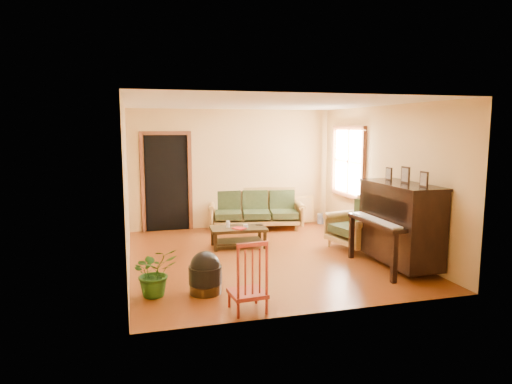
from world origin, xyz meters
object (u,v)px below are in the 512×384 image
object	(u,v)px
red_chair	(247,275)
ceramic_crock	(321,219)
coffee_table	(238,237)
sofa	(256,209)
potted_plant	(155,272)
armchair	(355,224)
piano	(400,226)
footstool	(205,278)

from	to	relation	value
red_chair	ceramic_crock	distance (m)	5.30
red_chair	ceramic_crock	bearing A→B (deg)	51.76
coffee_table	red_chair	bearing A→B (deg)	-100.98
sofa	potted_plant	size ratio (longest dim) A/B	3.11
ceramic_crock	potted_plant	size ratio (longest dim) A/B	0.36
armchair	potted_plant	xyz separation A→B (m)	(-3.65, -1.43, -0.14)
armchair	ceramic_crock	size ratio (longest dim) A/B	4.05
coffee_table	piano	world-z (taller)	piano
coffee_table	piano	size ratio (longest dim) A/B	0.67
coffee_table	piano	xyz separation A→B (m)	(2.20, -1.86, 0.49)
armchair	ceramic_crock	distance (m)	2.24
sofa	ceramic_crock	bearing A→B (deg)	14.36
coffee_table	ceramic_crock	distance (m)	2.77
footstool	ceramic_crock	distance (m)	4.96
ceramic_crock	potted_plant	xyz separation A→B (m)	(-3.95, -3.63, 0.21)
piano	potted_plant	world-z (taller)	piano
armchair	potted_plant	distance (m)	3.93
piano	red_chair	world-z (taller)	piano
potted_plant	armchair	bearing A→B (deg)	21.40
footstool	armchair	bearing A→B (deg)	26.86
ceramic_crock	red_chair	bearing A→B (deg)	-123.10
piano	footstool	world-z (taller)	piano
potted_plant	footstool	bearing A→B (deg)	-7.35
sofa	armchair	world-z (taller)	armchair
red_chair	potted_plant	xyz separation A→B (m)	(-1.06, 0.81, -0.12)
piano	armchair	bearing A→B (deg)	98.02
armchair	red_chair	bearing A→B (deg)	-151.20
piano	sofa	bearing A→B (deg)	114.00
coffee_table	piano	bearing A→B (deg)	-40.33
sofa	red_chair	world-z (taller)	red_chair
red_chair	potted_plant	size ratio (longest dim) A/B	1.37
piano	potted_plant	size ratio (longest dim) A/B	2.34
footstool	sofa	bearing A→B (deg)	64.80
sofa	coffee_table	size ratio (longest dim) A/B	1.98
sofa	potted_plant	world-z (taller)	sofa
coffee_table	potted_plant	world-z (taller)	potted_plant
sofa	piano	xyz separation A→B (m)	(1.47, -3.27, 0.24)
armchair	piano	world-z (taller)	piano
piano	ceramic_crock	world-z (taller)	piano
armchair	footstool	size ratio (longest dim) A/B	2.09
piano	ceramic_crock	size ratio (longest dim) A/B	6.58
piano	footstool	size ratio (longest dim) A/B	3.39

